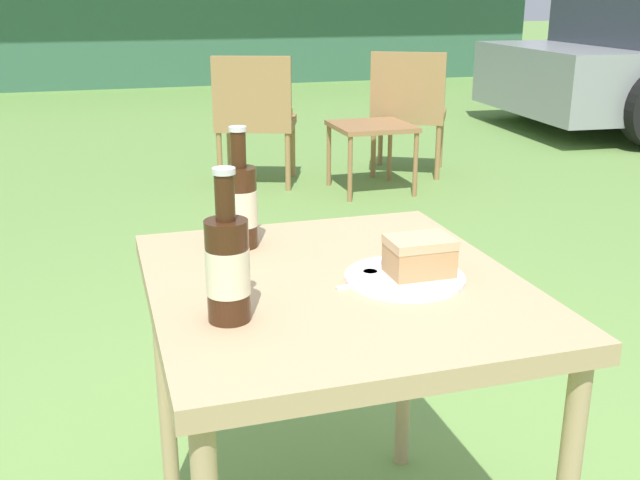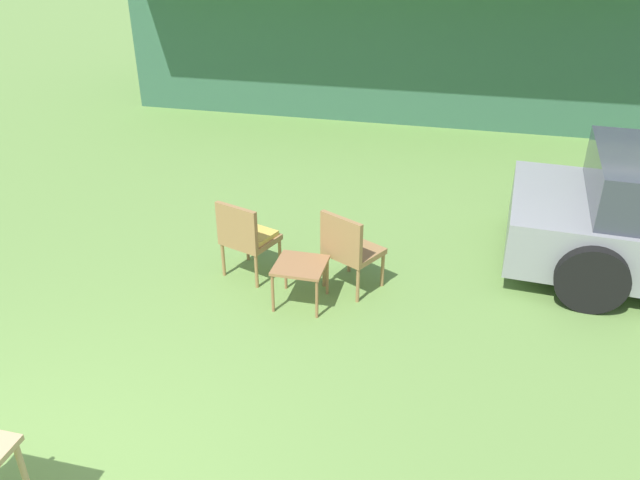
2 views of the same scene
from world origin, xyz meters
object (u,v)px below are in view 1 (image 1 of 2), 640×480
Objects in this scene: patio_table at (335,316)px; cola_bottle_near at (240,204)px; wicker_chair_cushioned at (255,113)px; cake_on_plate at (413,265)px; wicker_chair_plain at (408,106)px; cola_bottle_far at (228,266)px; garden_side_table at (372,132)px.

cola_bottle_near is at bearing 118.05° from patio_table.
cake_on_plate is (-0.46, -3.63, 0.26)m from wicker_chair_cushioned.
wicker_chair_cushioned is at bearing 27.54° from wicker_chair_plain.
cola_bottle_far reaches higher than cake_on_plate.
garden_side_table is at bearing 69.60° from wicker_chair_plain.
cola_bottle_near is 0.39m from cola_bottle_far.
wicker_chair_plain is (1.09, -0.01, 0.01)m from wicker_chair_cushioned.
wicker_chair_cushioned is 3.82m from cola_bottle_far.
wicker_chair_plain reaches higher than patio_table.
cake_on_plate is at bearing -46.19° from cola_bottle_near.
cake_on_plate reaches higher than garden_side_table.
cola_bottle_near is (-1.84, -3.32, 0.32)m from wicker_chair_plain.
patio_table is 0.32m from cola_bottle_far.
cake_on_plate is (-1.15, -3.25, 0.36)m from garden_side_table.
cake_on_plate is at bearing 102.15° from wicker_chair_cushioned.
wicker_chair_plain reaches higher than cake_on_plate.
cola_bottle_near is (-0.74, -3.33, 0.33)m from wicker_chair_cushioned.
garden_side_table is 3.69m from cola_bottle_far.
wicker_chair_cushioned reaches higher than cake_on_plate.
patio_table is 3.00× the size of cola_bottle_far.
patio_table is at bearing 99.76° from wicker_chair_cushioned.
wicker_chair_cushioned is 1.77× the size of garden_side_table.
garden_side_table is 3.47m from cake_on_plate.
wicker_chair_plain is 1.77× the size of garden_side_table.
patio_table is 0.34m from cola_bottle_near.
cola_bottle_far is at bearing -104.13° from cola_bottle_near.
wicker_chair_plain is 3.96m from patio_table.
wicker_chair_plain is at bearing 41.31° from garden_side_table.
wicker_chair_cushioned is at bearing 77.28° from cola_bottle_far.
cola_bottle_near is (-0.28, 0.29, 0.07)m from cake_on_plate.
patio_table is at bearing 164.43° from cake_on_plate.
cola_bottle_far is at bearing 90.71° from wicker_chair_plain.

